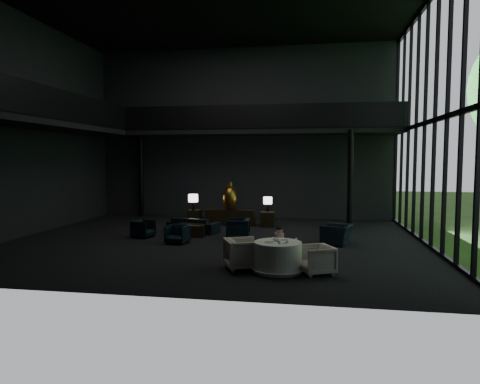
% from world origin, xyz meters
% --- Properties ---
extents(floor, '(14.00, 12.00, 0.02)m').
position_xyz_m(floor, '(0.00, 0.00, 0.00)').
color(floor, black).
rests_on(floor, ground).
extents(ceiling, '(14.00, 12.00, 0.02)m').
position_xyz_m(ceiling, '(0.00, 0.00, 8.00)').
color(ceiling, black).
rests_on(ceiling, ground).
extents(wall_back, '(14.00, 0.04, 8.00)m').
position_xyz_m(wall_back, '(0.00, 6.00, 4.00)').
color(wall_back, black).
rests_on(wall_back, ground).
extents(wall_front, '(14.00, 0.04, 8.00)m').
position_xyz_m(wall_front, '(0.00, -6.00, 4.00)').
color(wall_front, black).
rests_on(wall_front, ground).
extents(wall_left, '(0.04, 12.00, 8.00)m').
position_xyz_m(wall_left, '(-7.00, 0.00, 4.00)').
color(wall_left, black).
rests_on(wall_left, ground).
extents(curtain_wall, '(0.20, 12.00, 8.00)m').
position_xyz_m(curtain_wall, '(6.95, 0.00, 4.00)').
color(curtain_wall, black).
rests_on(curtain_wall, ground).
extents(mezzanine_left, '(2.00, 12.00, 0.25)m').
position_xyz_m(mezzanine_left, '(-6.00, 0.00, 4.00)').
color(mezzanine_left, black).
rests_on(mezzanine_left, wall_left).
extents(mezzanine_back, '(12.00, 2.00, 0.25)m').
position_xyz_m(mezzanine_back, '(1.00, 5.00, 4.00)').
color(mezzanine_back, black).
rests_on(mezzanine_back, wall_back).
extents(railing_left, '(0.06, 12.00, 1.00)m').
position_xyz_m(railing_left, '(-5.00, 0.00, 4.60)').
color(railing_left, black).
rests_on(railing_left, mezzanine_left).
extents(railing_back, '(12.00, 0.06, 1.00)m').
position_xyz_m(railing_back, '(1.00, 4.00, 4.60)').
color(railing_back, black).
rests_on(railing_back, mezzanine_back).
extents(column_nw, '(0.24, 0.24, 4.00)m').
position_xyz_m(column_nw, '(-5.00, 5.70, 2.00)').
color(column_nw, black).
rests_on(column_nw, floor).
extents(column_ne, '(0.24, 0.24, 4.00)m').
position_xyz_m(column_ne, '(4.80, 4.00, 2.00)').
color(column_ne, black).
rests_on(column_ne, floor).
extents(console, '(2.08, 0.47, 0.66)m').
position_xyz_m(console, '(-0.16, 3.56, 0.33)').
color(console, black).
rests_on(console, floor).
extents(bronze_urn, '(0.63, 0.63, 1.18)m').
position_xyz_m(bronze_urn, '(-0.16, 3.51, 1.17)').
color(bronze_urn, '#A1773A').
rests_on(bronze_urn, console).
extents(side_table_left, '(0.55, 0.55, 0.61)m').
position_xyz_m(side_table_left, '(-1.76, 3.72, 0.30)').
color(side_table_left, black).
rests_on(side_table_left, floor).
extents(table_lamp_left, '(0.41, 0.41, 0.69)m').
position_xyz_m(table_lamp_left, '(-1.76, 3.52, 1.10)').
color(table_lamp_left, black).
rests_on(table_lamp_left, side_table_left).
extents(side_table_right, '(0.56, 0.56, 0.61)m').
position_xyz_m(side_table_right, '(1.44, 3.50, 0.31)').
color(side_table_right, black).
rests_on(side_table_right, floor).
extents(table_lamp_right, '(0.36, 0.36, 0.61)m').
position_xyz_m(table_lamp_right, '(1.44, 3.55, 1.05)').
color(table_lamp_right, black).
rests_on(table_lamp_right, side_table_right).
extents(sofa, '(1.95, 0.99, 0.73)m').
position_xyz_m(sofa, '(-1.23, 1.59, 0.37)').
color(sofa, black).
rests_on(sofa, floor).
extents(lounge_armchair_west, '(0.66, 0.69, 0.60)m').
position_xyz_m(lounge_armchair_west, '(-2.70, 0.27, 0.30)').
color(lounge_armchair_west, black).
rests_on(lounge_armchair_west, floor).
extents(lounge_armchair_east, '(0.78, 0.82, 0.80)m').
position_xyz_m(lounge_armchair_east, '(0.70, 0.55, 0.40)').
color(lounge_armchair_east, black).
rests_on(lounge_armchair_east, floor).
extents(lounge_armchair_south, '(0.67, 0.64, 0.61)m').
position_xyz_m(lounge_armchair_south, '(-1.15, -0.60, 0.31)').
color(lounge_armchair_south, black).
rests_on(lounge_armchair_south, floor).
extents(window_armchair, '(0.88, 1.09, 0.83)m').
position_xyz_m(window_armchair, '(4.06, 0.11, 0.42)').
color(window_armchair, black).
rests_on(window_armchair, floor).
extents(coffee_table, '(1.08, 1.08, 0.43)m').
position_xyz_m(coffee_table, '(-1.08, 0.89, 0.21)').
color(coffee_table, black).
rests_on(coffee_table, floor).
extents(dining_table, '(1.35, 1.35, 0.75)m').
position_xyz_m(dining_table, '(2.41, -3.61, 0.33)').
color(dining_table, white).
rests_on(dining_table, floor).
extents(dining_chair_north, '(0.71, 0.67, 0.68)m').
position_xyz_m(dining_chair_north, '(2.47, -2.69, 0.34)').
color(dining_chair_north, '#B4A695').
rests_on(dining_chair_north, floor).
extents(dining_chair_east, '(0.95, 0.98, 0.77)m').
position_xyz_m(dining_chair_east, '(3.35, -3.67, 0.39)').
color(dining_chair_east, '#BFB1A2').
rests_on(dining_chair_east, floor).
extents(dining_chair_west, '(1.16, 1.19, 0.95)m').
position_xyz_m(dining_chair_west, '(1.50, -3.48, 0.48)').
color(dining_chair_west, '#B29F8C').
rests_on(dining_chair_west, floor).
extents(child, '(0.25, 0.25, 0.55)m').
position_xyz_m(child, '(2.38, -2.71, 0.72)').
color(child, '#D59DBB').
rests_on(child, dining_chair_north).
extents(plate_a, '(0.28, 0.28, 0.01)m').
position_xyz_m(plate_a, '(2.20, -3.73, 0.76)').
color(plate_a, white).
rests_on(plate_a, dining_table).
extents(plate_b, '(0.24, 0.24, 0.01)m').
position_xyz_m(plate_b, '(2.55, -3.37, 0.76)').
color(plate_b, white).
rests_on(plate_b, dining_table).
extents(saucer, '(0.16, 0.16, 0.01)m').
position_xyz_m(saucer, '(2.61, -3.78, 0.76)').
color(saucer, white).
rests_on(saucer, dining_table).
extents(coffee_cup, '(0.08, 0.08, 0.06)m').
position_xyz_m(coffee_cup, '(2.64, -3.70, 0.79)').
color(coffee_cup, white).
rests_on(coffee_cup, saucer).
extents(cereal_bowl, '(0.17, 0.17, 0.09)m').
position_xyz_m(cereal_bowl, '(2.36, -3.53, 0.79)').
color(cereal_bowl, white).
rests_on(cereal_bowl, dining_table).
extents(cream_pot, '(0.06, 0.06, 0.07)m').
position_xyz_m(cream_pot, '(2.46, -3.88, 0.79)').
color(cream_pot, '#99999E').
rests_on(cream_pot, dining_table).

